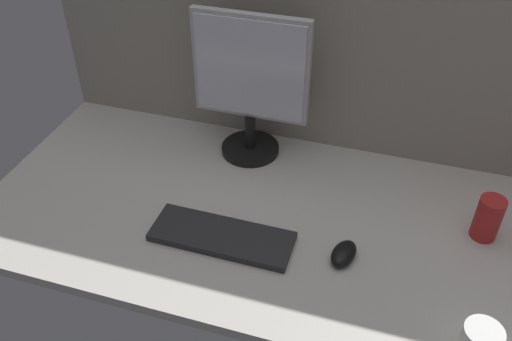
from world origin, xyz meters
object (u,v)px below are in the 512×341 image
(mouse, at_px, (344,254))
(keyboard, at_px, (222,237))
(mug_red_plastic, at_px, (488,218))
(monitor, at_px, (250,83))

(mouse, bearing_deg, keyboard, -160.98)
(mouse, relative_size, mug_red_plastic, 0.78)
(keyboard, xyz_separation_m, mug_red_plastic, (0.65, 0.21, 0.05))
(monitor, distance_m, mouse, 0.56)
(monitor, relative_size, keyboard, 1.21)
(keyboard, bearing_deg, mouse, 5.39)
(mouse, bearing_deg, monitor, 148.16)
(monitor, distance_m, keyboard, 0.46)
(keyboard, bearing_deg, monitor, 97.08)
(keyboard, distance_m, mug_red_plastic, 0.68)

